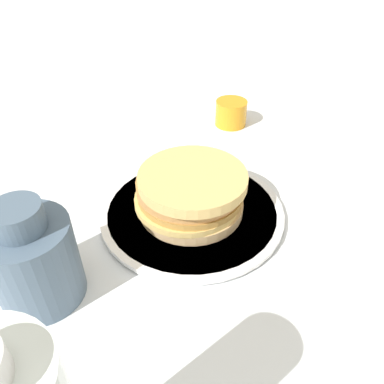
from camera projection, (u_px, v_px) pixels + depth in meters
The scene contains 5 objects.
ground_plane at pixel (186, 202), 0.65m from camera, with size 4.00×4.00×0.00m, color white.
plate at pixel (192, 211), 0.62m from camera, with size 0.30×0.30×0.01m.
pancake_stack at pixel (190, 191), 0.59m from camera, with size 0.18×0.18×0.07m.
juice_glass at pixel (231, 113), 0.85m from camera, with size 0.07×0.07×0.06m.
cream_jug at pixel (33, 259), 0.46m from camera, with size 0.11×0.11×0.15m.
Camera 1 is at (0.33, -0.37, 0.41)m, focal length 35.00 mm.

